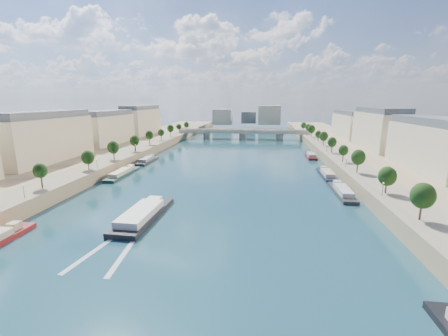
# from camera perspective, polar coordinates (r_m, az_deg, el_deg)

# --- Properties ---
(ground) EXTENTS (700.00, 700.00, 0.00)m
(ground) POSITION_cam_1_polar(r_m,az_deg,el_deg) (150.41, 0.81, 0.06)
(ground) COLOR #0D323C
(ground) RESTS_ON ground
(quay_left) EXTENTS (44.00, 520.00, 5.00)m
(quay_left) POSITION_cam_1_polar(r_m,az_deg,el_deg) (173.06, -23.62, 1.51)
(quay_left) COLOR #9E8460
(quay_left) RESTS_ON ground
(quay_right) EXTENTS (44.00, 520.00, 5.00)m
(quay_right) POSITION_cam_1_polar(r_m,az_deg,el_deg) (159.19, 27.53, 0.22)
(quay_right) COLOR #9E8460
(quay_right) RESTS_ON ground
(pave_left) EXTENTS (14.00, 520.00, 0.10)m
(pave_left) POSITION_cam_1_polar(r_m,az_deg,el_deg) (165.49, -19.22, 2.30)
(pave_left) COLOR gray
(pave_left) RESTS_ON quay_left
(pave_right) EXTENTS (14.00, 520.00, 0.10)m
(pave_right) POSITION_cam_1_polar(r_m,az_deg,el_deg) (154.07, 22.40, 1.31)
(pave_right) COLOR gray
(pave_right) RESTS_ON quay_right
(trees_left) EXTENTS (4.80, 268.80, 8.26)m
(trees_left) POSITION_cam_1_polar(r_m,az_deg,el_deg) (165.56, -18.43, 4.26)
(trees_left) COLOR #382B1E
(trees_left) RESTS_ON ground
(trees_right) EXTENTS (4.80, 268.80, 8.26)m
(trees_right) POSITION_cam_1_polar(r_m,az_deg,el_deg) (162.23, 20.98, 3.91)
(trees_right) COLOR #382B1E
(trees_right) RESTS_ON ground
(lamps_left) EXTENTS (0.36, 200.36, 4.28)m
(lamps_left) POSITION_cam_1_polar(r_m,az_deg,el_deg) (154.23, -19.41, 2.59)
(lamps_left) COLOR black
(lamps_left) RESTS_ON ground
(lamps_right) EXTENTS (0.36, 200.36, 4.28)m
(lamps_right) POSITION_cam_1_polar(r_m,az_deg,el_deg) (157.25, 20.44, 2.70)
(lamps_right) COLOR black
(lamps_right) RESTS_ON ground
(buildings_left) EXTENTS (16.00, 226.00, 23.20)m
(buildings_left) POSITION_cam_1_polar(r_m,az_deg,el_deg) (188.13, -25.58, 6.45)
(buildings_left) COLOR beige
(buildings_left) RESTS_ON ground
(buildings_right) EXTENTS (16.00, 226.00, 23.20)m
(buildings_right) POSITION_cam_1_polar(r_m,az_deg,el_deg) (173.07, 30.71, 5.47)
(buildings_right) COLOR beige
(buildings_right) RESTS_ON ground
(skyline) EXTENTS (79.00, 42.00, 22.00)m
(skyline) POSITION_cam_1_polar(r_m,az_deg,el_deg) (366.05, 5.16, 9.84)
(skyline) COLOR beige
(skyline) RESTS_ON ground
(bridge) EXTENTS (112.00, 12.00, 8.15)m
(bridge) POSITION_cam_1_polar(r_m,az_deg,el_deg) (263.89, 3.60, 6.66)
(bridge) COLOR #C1B79E
(bridge) RESTS_ON ground
(tour_barge) EXTENTS (9.12, 29.27, 3.94)m
(tour_barge) POSITION_cam_1_polar(r_m,az_deg,el_deg) (89.68, -15.13, -8.59)
(tour_barge) COLOR black
(tour_barge) RESTS_ON ground
(wake) EXTENTS (10.76, 26.00, 0.04)m
(wake) POSITION_cam_1_polar(r_m,az_deg,el_deg) (76.40, -19.84, -13.71)
(wake) COLOR silver
(wake) RESTS_ON ground
(moored_barges_left) EXTENTS (5.00, 155.43, 3.60)m
(moored_barges_left) POSITION_cam_1_polar(r_m,az_deg,el_deg) (113.39, -26.26, -5.13)
(moored_barges_left) COLOR #191F39
(moored_barges_left) RESTS_ON ground
(moored_barges_right) EXTENTS (5.00, 166.58, 3.60)m
(moored_barges_right) POSITION_cam_1_polar(r_m,az_deg,el_deg) (115.26, 21.68, -4.42)
(moored_barges_right) COLOR black
(moored_barges_right) RESTS_ON ground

